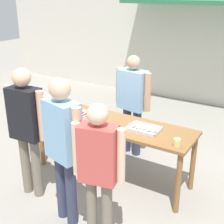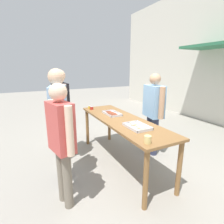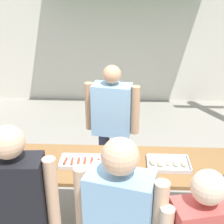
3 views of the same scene
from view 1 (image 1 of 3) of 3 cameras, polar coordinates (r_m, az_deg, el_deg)
name	(u,v)px [view 1 (image 1 of 3)]	position (r m, az deg, el deg)	size (l,w,h in m)	color
ground_plane	(112,175)	(4.86, 0.00, -11.49)	(24.00, 24.00, 0.00)	gray
building_facade_back	(203,8)	(7.76, 16.26, 17.84)	(12.00, 1.11, 4.50)	beige
serving_table	(112,129)	(4.48, 0.00, -3.07)	(2.39, 0.71, 0.89)	brown
food_tray_sausages	(90,116)	(4.61, -4.00, -0.76)	(0.44, 0.25, 0.04)	silver
food_tray_buns	(144,128)	(4.20, 5.83, -3.01)	(0.43, 0.30, 0.06)	silver
condiment_jar_mustard	(45,111)	(4.85, -12.23, 0.22)	(0.07, 0.07, 0.07)	gold
condiment_jar_ketchup	(50,112)	(4.79, -11.29, 0.02)	(0.07, 0.07, 0.07)	#B22319
beer_cup	(177,143)	(3.82, 11.78, -5.50)	(0.09, 0.09, 0.10)	#DBC67A
person_server_behind_table	(133,98)	(5.10, 3.78, 2.61)	(0.67, 0.33, 1.70)	#333851
person_customer_holding_hotdog	(26,123)	(4.12, -15.38, -1.93)	(0.61, 0.26, 1.77)	#756B5B
person_customer_with_cup	(98,164)	(3.24, -2.49, -9.51)	(0.56, 0.30, 1.64)	#756B5B
person_customer_waiting_in_line	(63,141)	(3.53, -8.92, -5.25)	(0.60, 0.33, 1.80)	#333851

